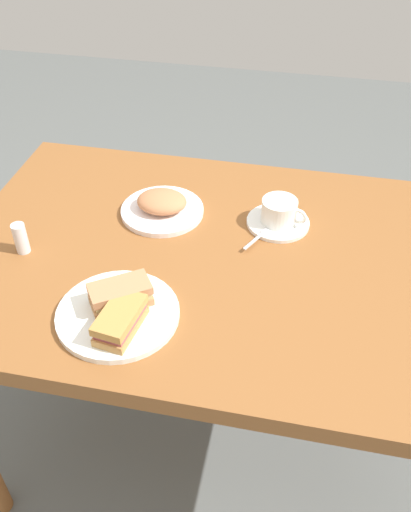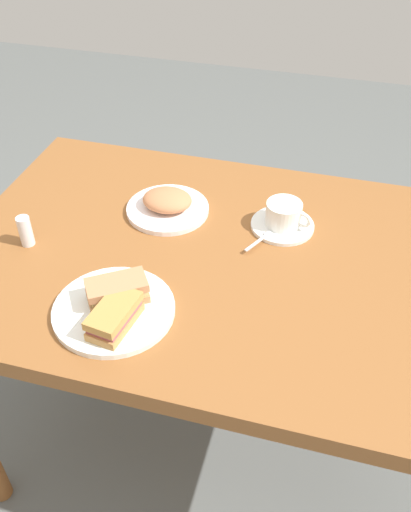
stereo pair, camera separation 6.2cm
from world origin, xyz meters
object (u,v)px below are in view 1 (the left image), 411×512
at_px(sandwich_front, 120,294).
at_px(coffee_cup, 280,211).
at_px(coffee_saucer, 278,223).
at_px(sandwich_plate, 118,314).
at_px(dining_table, 214,281).
at_px(salt_shaker, 21,238).
at_px(spoon, 260,235).
at_px(sandwich_back, 120,320).
at_px(side_plate, 162,211).

xyz_separation_m(sandwich_front, coffee_cup, (-0.29, -0.36, 0.00)).
bearing_deg(coffee_saucer, sandwich_plate, 52.90).
height_order(dining_table, salt_shaker, salt_shaker).
height_order(dining_table, sandwich_plate, sandwich_plate).
height_order(coffee_saucer, spoon, spoon).
relative_size(sandwich_back, side_plate, 0.63).
distance_m(dining_table, sandwich_front, 0.29).
height_order(coffee_saucer, side_plate, side_plate).
bearing_deg(side_plate, coffee_cup, -177.67).
distance_m(coffee_saucer, salt_shaker, 0.62).
height_order(sandwich_plate, sandwich_front, sandwich_front).
relative_size(sandwich_front, spoon, 1.52).
distance_m(coffee_saucer, coffee_cup, 0.04).
xyz_separation_m(dining_table, salt_shaker, (0.45, 0.08, 0.12)).
relative_size(dining_table, sandwich_plate, 4.84).
xyz_separation_m(sandwich_front, coffee_saucer, (-0.29, -0.36, -0.03)).
height_order(coffee_cup, salt_shaker, salt_shaker).
relative_size(side_plate, salt_shaker, 2.76).
height_order(sandwich_plate, spoon, spoon).
height_order(coffee_saucer, salt_shaker, salt_shaker).
bearing_deg(sandwich_back, side_plate, -86.20).
distance_m(sandwich_front, sandwich_back, 0.07).
distance_m(dining_table, sandwich_plate, 0.30).
height_order(sandwich_back, spoon, sandwich_back).
distance_m(sandwich_front, side_plate, 0.35).
xyz_separation_m(sandwich_plate, coffee_saucer, (-0.29, -0.39, -0.00)).
bearing_deg(dining_table, salt_shaker, 10.22).
height_order(sandwich_plate, coffee_cup, coffee_cup).
distance_m(coffee_cup, side_plate, 0.30).
relative_size(dining_table, sandwich_front, 8.82).
bearing_deg(coffee_cup, sandwich_front, 50.75).
distance_m(sandwich_back, coffee_saucer, 0.51).
distance_m(coffee_saucer, side_plate, 0.30).
height_order(sandwich_plate, side_plate, same).
distance_m(side_plate, salt_shaker, 0.36).
relative_size(sandwich_plate, coffee_cup, 2.24).
bearing_deg(sandwich_plate, coffee_cup, -127.28).
bearing_deg(spoon, sandwich_plate, 50.96).
bearing_deg(side_plate, sandwich_front, 90.82).
height_order(coffee_cup, side_plate, coffee_cup).
xyz_separation_m(sandwich_back, coffee_saucer, (-0.27, -0.43, -0.03)).
bearing_deg(coffee_cup, sandwich_plate, 52.72).
bearing_deg(coffee_cup, sandwich_back, 57.73).
distance_m(sandwich_plate, spoon, 0.41).
bearing_deg(sandwich_front, sandwich_back, 108.05).
height_order(sandwich_back, salt_shaker, salt_shaker).
bearing_deg(sandwich_back, coffee_saucer, -122.10).
relative_size(sandwich_front, side_plate, 0.66).
distance_m(sandwich_plate, sandwich_front, 0.04).
xyz_separation_m(dining_table, coffee_cup, (-0.14, -0.15, 0.13)).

